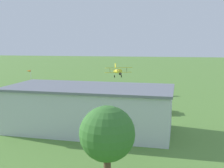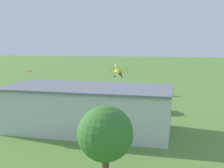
{
  "view_description": "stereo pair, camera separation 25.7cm",
  "coord_description": "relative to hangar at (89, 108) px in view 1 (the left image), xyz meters",
  "views": [
    {
      "loc": [
        -17.26,
        76.67,
        13.48
      ],
      "look_at": [
        -4.75,
        11.93,
        3.89
      ],
      "focal_mm": 45.81,
      "sensor_mm": 36.0,
      "label": 1
    },
    {
      "loc": [
        -17.51,
        76.62,
        13.48
      ],
      "look_at": [
        -4.75,
        11.93,
        3.89
      ],
      "focal_mm": 45.81,
      "sensor_mm": 36.0,
      "label": 2
    }
  ],
  "objects": [
    {
      "name": "windsock",
      "position": [
        27.08,
        -33.45,
        1.65
      ],
      "size": [
        1.44,
        0.72,
        5.78
      ],
      "color": "silver",
      "rests_on": "ground_plane"
    },
    {
      "name": "car_blue",
      "position": [
        11.14,
        -12.2,
        -2.6
      ],
      "size": [
        2.09,
        4.11,
        1.62
      ],
      "color": "#23389E",
      "rests_on": "ground_plane"
    },
    {
      "name": "ground_plane",
      "position": [
        5.68,
        -35.16,
        -3.44
      ],
      "size": [
        400.0,
        400.0,
        0.0
      ],
      "primitive_type": "plane",
      "color": "#568438"
    },
    {
      "name": "biplane",
      "position": [
        1.44,
        -34.08,
        2.42
      ],
      "size": [
        7.28,
        7.09,
        3.67
      ],
      "color": "yellow"
    },
    {
      "name": "person_watching_takeoff",
      "position": [
        9.14,
        -17.77,
        -2.65
      ],
      "size": [
        0.52,
        0.52,
        1.6
      ],
      "color": "#33723F",
      "rests_on": "ground_plane"
    },
    {
      "name": "person_beside_truck",
      "position": [
        4.8,
        -13.81,
        -2.64
      ],
      "size": [
        0.52,
        0.52,
        1.62
      ],
      "color": "navy",
      "rests_on": "ground_plane"
    },
    {
      "name": "car_grey",
      "position": [
        18.25,
        -11.57,
        -2.6
      ],
      "size": [
        2.08,
        4.04,
        1.6
      ],
      "color": "slate",
      "rests_on": "ground_plane"
    },
    {
      "name": "car_yellow",
      "position": [
        -11.38,
        -13.51,
        -2.59
      ],
      "size": [
        2.13,
        4.47,
        1.64
      ],
      "color": "gold",
      "rests_on": "ground_plane"
    },
    {
      "name": "hangar",
      "position": [
        0.0,
        0.0,
        0.0
      ],
      "size": [
        25.71,
        12.5,
        6.86
      ],
      "color": "silver",
      "rests_on": "ground_plane"
    },
    {
      "name": "tree_near_perimeter_road",
      "position": [
        -6.51,
        17.54,
        1.96
      ],
      "size": [
        5.03,
        5.03,
        7.96
      ],
      "color": "brown",
      "rests_on": "ground_plane"
    }
  ]
}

